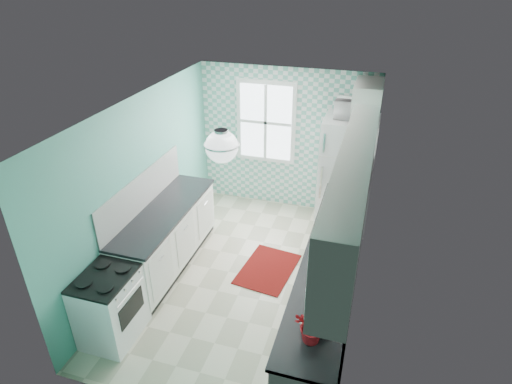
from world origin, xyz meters
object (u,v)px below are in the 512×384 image
(ceiling_light, at_px, (222,146))
(potted_plant, at_px, (313,327))
(microwave, at_px, (353,109))
(fruit_bowl, at_px, (315,329))
(sink, at_px, (343,211))
(fridge, at_px, (346,174))
(stove, at_px, (110,305))

(ceiling_light, xyz_separation_m, potted_plant, (1.20, -0.98, -1.21))
(microwave, bearing_deg, fruit_bowl, 94.79)
(sink, distance_m, microwave, 1.59)
(ceiling_light, bearing_deg, sink, 50.18)
(sink, xyz_separation_m, potted_plant, (-0.00, -2.42, 0.19))
(fridge, distance_m, fruit_bowl, 3.45)
(fridge, xyz_separation_m, potted_plant, (0.09, -3.56, 0.17))
(fridge, height_order, stove, fridge)
(ceiling_light, height_order, stove, ceiling_light)
(sink, distance_m, fruit_bowl, 2.31)
(fridge, relative_size, potted_plant, 5.39)
(ceiling_light, bearing_deg, microwave, 66.77)
(fridge, height_order, fruit_bowl, fridge)
(fridge, xyz_separation_m, fruit_bowl, (0.09, -3.45, 0.03))
(fruit_bowl, relative_size, potted_plant, 0.73)
(ceiling_light, xyz_separation_m, fruit_bowl, (1.20, -0.86, -1.35))
(stove, bearing_deg, microwave, 54.55)
(fruit_bowl, distance_m, microwave, 3.61)
(fridge, height_order, sink, fridge)
(potted_plant, bearing_deg, fruit_bowl, 90.00)
(fridge, distance_m, microwave, 1.09)
(ceiling_light, relative_size, microwave, 0.66)
(fridge, relative_size, fruit_bowl, 7.33)
(sink, relative_size, potted_plant, 1.53)
(fridge, distance_m, stove, 4.04)
(ceiling_light, relative_size, sink, 0.65)
(ceiling_light, distance_m, fridge, 3.13)
(ceiling_light, bearing_deg, fruit_bowl, -35.68)
(stove, bearing_deg, fruit_bowl, -4.28)
(fridge, bearing_deg, fruit_bowl, -85.75)
(fridge, height_order, potted_plant, fridge)
(ceiling_light, xyz_separation_m, stove, (-1.20, -0.70, -1.87))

